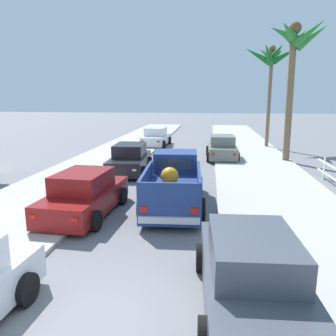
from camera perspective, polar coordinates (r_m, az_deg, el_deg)
name	(u,v)px	position (r m, az deg, el deg)	size (l,w,h in m)	color
ground_plane	(101,321)	(6.68, -11.53, -24.65)	(160.00, 160.00, 0.00)	slate
sidewalk_left	(92,169)	(18.62, -13.16, -0.23)	(4.77, 60.00, 0.12)	#B2AFA8
sidewalk_right	(262,174)	(17.68, 16.01, -1.05)	(4.77, 60.00, 0.12)	#B2AFA8
curb_left	(109,170)	(18.31, -10.28, -0.35)	(0.16, 60.00, 0.10)	silver
curb_right	(242,174)	(17.56, 12.83, -1.00)	(0.16, 60.00, 0.10)	silver
pickup_truck	(174,184)	(12.30, 1.03, -2.82)	(2.43, 5.31, 1.80)	navy
car_left_near	(251,274)	(6.68, 14.24, -17.44)	(2.19, 4.33, 1.54)	#474C56
car_right_near	(222,148)	(21.88, 9.39, 3.49)	(2.10, 4.29, 1.54)	slate
car_left_mid	(85,195)	(11.59, -14.33, -4.53)	(2.20, 4.33, 1.54)	maroon
car_right_mid	(130,159)	(17.66, -6.68, 1.50)	(2.19, 4.33, 1.54)	black
car_right_far	(156,137)	(27.29, -2.11, 5.36)	(2.20, 4.33, 1.54)	silver
palm_tree_left_fore	(272,60)	(27.53, 17.62, 17.49)	(4.32, 3.79, 7.95)	brown
palm_tree_left_mid	(295,51)	(21.85, 21.33, 18.49)	(3.46, 3.37, 8.30)	brown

